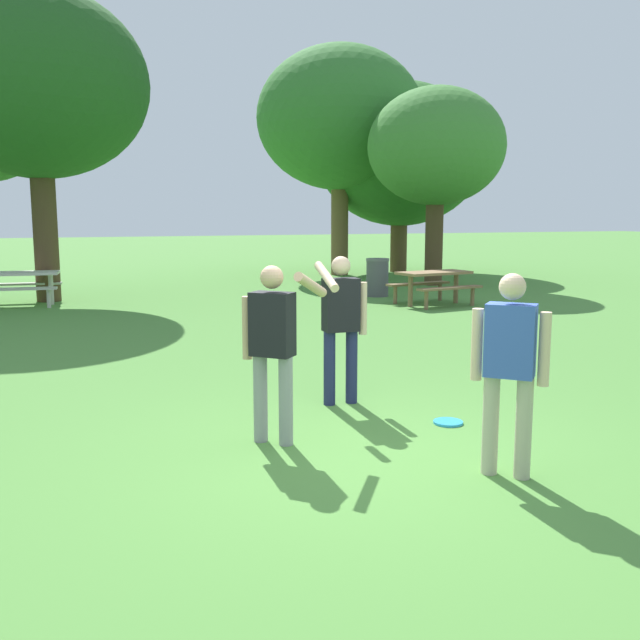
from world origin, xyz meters
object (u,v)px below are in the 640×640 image
trash_can_beside_table (377,277)px  tree_slender_mid (340,119)px  person_catcher (273,340)px  tree_far_right (37,85)px  picnic_table_far (20,281)px  frisbee (448,422)px  tree_back_left (436,148)px  tree_back_right (400,155)px  person_bystander (341,318)px  picnic_table_near (434,280)px  person_thrower (510,361)px

trash_can_beside_table → tree_slender_mid: 7.97m
person_catcher → tree_far_right: 12.97m
tree_slender_mid → picnic_table_far: bearing=-153.3°
person_catcher → picnic_table_far: 11.78m
frisbee → tree_far_right: (-3.71, 12.23, 5.01)m
picnic_table_far → tree_back_left: size_ratio=0.32×
tree_far_right → tree_back_right: tree_far_right is taller
picnic_table_far → tree_far_right: tree_far_right is taller
person_bystander → frisbee: 1.61m
frisbee → trash_can_beside_table: 11.12m
person_catcher → picnic_table_near: person_catcher is taller
person_thrower → person_catcher: bearing=135.5°
picnic_table_near → trash_can_beside_table: 2.07m
tree_back_right → person_bystander: bearing=-119.0°
picnic_table_far → frisbee: bearing=-69.6°
tree_back_left → person_thrower: bearing=-117.6°
picnic_table_near → tree_back_right: tree_back_right is taller
frisbee → tree_far_right: bearing=106.9°
trash_can_beside_table → tree_slender_mid: size_ratio=0.13×
trash_can_beside_table → person_thrower: bearing=-110.7°
person_catcher → tree_far_right: (-1.89, 12.18, 4.06)m
person_bystander → frisbee: (0.73, -1.08, -0.95)m
person_thrower → tree_far_right: 14.64m
picnic_table_far → trash_can_beside_table: bearing=-8.4°
frisbee → tree_back_right: 19.29m
frisbee → picnic_table_near: 9.51m
person_thrower → picnic_table_far: person_thrower is taller
picnic_table_near → tree_slender_mid: size_ratio=0.25×
tree_back_right → frisbee: bearing=-115.5°
picnic_table_near → person_thrower: bearing=-116.8°
person_thrower → picnic_table_near: (4.90, 9.73, -0.38)m
tree_far_right → tree_slender_mid: bearing=24.9°
person_catcher → picnic_table_far: bearing=102.2°
tree_far_right → tree_slender_mid: (9.35, 4.34, 0.17)m
tree_back_left → trash_can_beside_table: bearing=-143.8°
frisbee → trash_can_beside_table: size_ratio=0.31×
person_thrower → person_catcher: same height
trash_can_beside_table → tree_back_left: tree_back_left is taller
person_bystander → trash_can_beside_table: person_bystander is taller
person_catcher → tree_back_right: (9.94, 16.96, 3.16)m
person_thrower → tree_back_left: bearing=62.4°
tree_slender_mid → tree_back_left: 4.57m
person_thrower → tree_back_left: tree_back_left is taller
tree_far_right → trash_can_beside_table: bearing=-13.7°
person_bystander → trash_can_beside_table: bearing=62.4°
frisbee → tree_back_left: tree_back_left is taller
person_thrower → tree_far_right: tree_far_right is taller
person_catcher → tree_back_left: bearing=54.7°
tree_slender_mid → picnic_table_near: bearing=-97.3°
tree_back_right → tree_far_right: bearing=-158.0°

